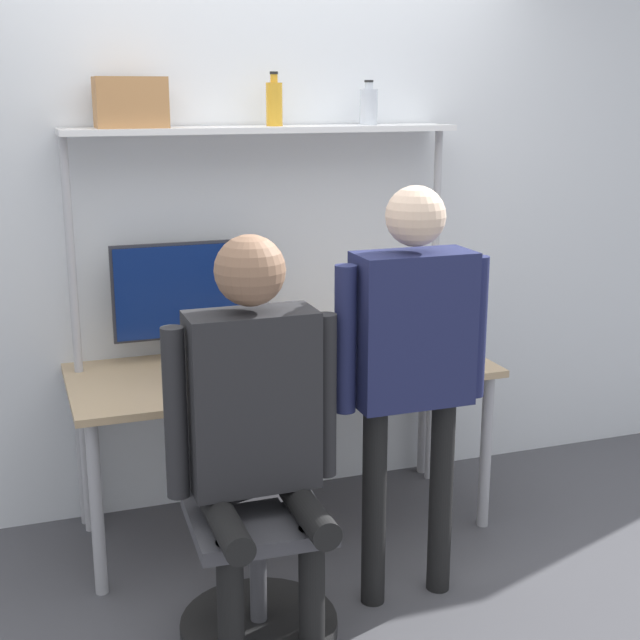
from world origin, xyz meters
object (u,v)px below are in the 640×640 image
(cell_phone, at_px, (295,384))
(bottle_clear, at_px, (369,106))
(laptop, at_px, (228,372))
(person_seated, at_px, (255,409))
(storage_box, at_px, (130,102))
(person_standing, at_px, (412,346))
(bottle_amber, at_px, (274,103))
(office_chair, at_px, (255,556))
(monitor, at_px, (189,294))

(cell_phone, distance_m, bottle_clear, 1.28)
(laptop, bearing_deg, person_seated, -95.29)
(person_seated, bearing_deg, storage_box, 102.53)
(person_standing, distance_m, bottle_amber, 1.28)
(cell_phone, bearing_deg, office_chair, -122.36)
(person_seated, relative_size, storage_box, 5.07)
(laptop, distance_m, bottle_amber, 1.16)
(bottle_amber, xyz_separation_m, bottle_clear, (0.43, -0.00, -0.01))
(person_seated, bearing_deg, bottle_clear, 51.06)
(cell_phone, xyz_separation_m, person_seated, (-0.31, -0.53, 0.11))
(bottle_amber, bearing_deg, cell_phone, -98.25)
(office_chair, height_order, bottle_amber, bottle_amber)
(monitor, distance_m, person_standing, 1.13)
(person_seated, distance_m, person_standing, 0.62)
(bottle_amber, bearing_deg, laptop, -129.42)
(laptop, height_order, person_seated, person_seated)
(office_chair, bearing_deg, laptop, 84.48)
(laptop, distance_m, office_chair, 0.77)
(person_seated, relative_size, person_standing, 0.91)
(laptop, relative_size, bottle_clear, 1.70)
(monitor, bearing_deg, bottle_clear, -0.64)
(office_chair, bearing_deg, bottle_amber, 68.57)
(person_seated, xyz_separation_m, storage_box, (-0.22, 1.00, 0.99))
(bottle_amber, bearing_deg, bottle_clear, -0.00)
(cell_phone, height_order, person_standing, person_standing)
(person_standing, relative_size, storage_box, 5.55)
(bottle_clear, bearing_deg, bottle_amber, 180.00)
(laptop, relative_size, person_seated, 0.23)
(bottle_clear, bearing_deg, person_standing, -102.50)
(monitor, height_order, bottle_clear, bottle_clear)
(laptop, relative_size, bottle_amber, 1.45)
(office_chair, distance_m, storage_box, 1.84)
(monitor, relative_size, office_chair, 0.71)
(cell_phone, height_order, office_chair, office_chair)
(monitor, relative_size, person_standing, 0.42)
(cell_phone, distance_m, person_standing, 0.61)
(monitor, distance_m, person_seated, 1.03)
(person_standing, bearing_deg, monitor, 122.97)
(laptop, bearing_deg, bottle_clear, 27.46)
(monitor, relative_size, storage_box, 2.33)
(person_seated, bearing_deg, monitor, 90.75)
(person_seated, bearing_deg, cell_phone, 59.65)
(office_chair, distance_m, person_standing, 0.93)
(bottle_clear, bearing_deg, person_seated, -128.94)
(laptop, bearing_deg, bottle_amber, 50.58)
(person_standing, relative_size, bottle_amber, 6.99)
(monitor, height_order, bottle_amber, bottle_amber)
(monitor, height_order, laptop, monitor)
(office_chair, bearing_deg, cell_phone, 57.64)
(office_chair, height_order, storage_box, storage_box)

